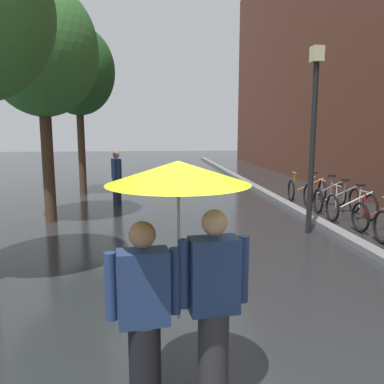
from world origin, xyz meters
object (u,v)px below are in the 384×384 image
(parked_bicycle_7, at_px, (307,190))
(street_lamp_post, at_px, (313,127))
(parked_bicycle_5, at_px, (336,200))
(street_tree_2, at_px, (78,72))
(pedestrian_walking_midground, at_px, (117,178))
(parked_bicycle_4, at_px, (352,207))
(street_tree_1, at_px, (41,51))
(parked_bicycle_3, at_px, (381,215))
(parked_bicycle_6, at_px, (324,194))
(couple_under_umbrella, at_px, (179,249))

(parked_bicycle_7, xyz_separation_m, street_lamp_post, (-1.54, -3.86, 2.00))
(parked_bicycle_5, bearing_deg, street_tree_2, 152.27)
(street_lamp_post, height_order, pedestrian_walking_midground, street_lamp_post)
(parked_bicycle_4, relative_size, pedestrian_walking_midground, 0.65)
(street_tree_1, xyz_separation_m, parked_bicycle_4, (7.62, -0.77, -3.79))
(parked_bicycle_3, bearing_deg, parked_bicycle_6, 89.58)
(parked_bicycle_3, relative_size, parked_bicycle_6, 1.02)
(parked_bicycle_6, bearing_deg, pedestrian_walking_midground, 171.75)
(parked_bicycle_4, height_order, parked_bicycle_7, same)
(parked_bicycle_3, xyz_separation_m, parked_bicycle_5, (-0.08, 2.01, 0.00))
(parked_bicycle_7, height_order, pedestrian_walking_midground, pedestrian_walking_midground)
(couple_under_umbrella, height_order, street_lamp_post, street_lamp_post)
(parked_bicycle_7, height_order, couple_under_umbrella, couple_under_umbrella)
(street_tree_1, bearing_deg, parked_bicycle_3, -13.11)
(parked_bicycle_4, xyz_separation_m, parked_bicycle_5, (0.08, 0.97, 0.00))
(parked_bicycle_5, distance_m, couple_under_umbrella, 8.78)
(parked_bicycle_3, xyz_separation_m, couple_under_umbrella, (-5.00, -5.20, 1.01))
(couple_under_umbrella, bearing_deg, street_tree_1, 111.62)
(street_tree_1, height_order, parked_bicycle_7, street_tree_1)
(parked_bicycle_3, height_order, parked_bicycle_6, same)
(parked_bicycle_4, bearing_deg, pedestrian_walking_midground, 155.00)
(parked_bicycle_6, bearing_deg, street_lamp_post, -120.31)
(parked_bicycle_5, xyz_separation_m, couple_under_umbrella, (-4.92, -7.21, 1.01))
(street_tree_1, relative_size, parked_bicycle_5, 5.08)
(parked_bicycle_6, height_order, couple_under_umbrella, couple_under_umbrella)
(parked_bicycle_4, xyz_separation_m, parked_bicycle_6, (0.17, 1.95, 0.00))
(street_tree_1, relative_size, parked_bicycle_3, 5.21)
(parked_bicycle_5, height_order, street_lamp_post, street_lamp_post)
(parked_bicycle_3, xyz_separation_m, parked_bicycle_4, (-0.15, 1.04, 0.00))
(street_tree_1, bearing_deg, pedestrian_walking_midground, 54.55)
(street_tree_1, height_order, parked_bicycle_4, street_tree_1)
(street_tree_1, relative_size, pedestrian_walking_midground, 3.47)
(parked_bicycle_4, height_order, street_lamp_post, street_lamp_post)
(couple_under_umbrella, bearing_deg, parked_bicycle_4, 52.14)
(street_tree_1, xyz_separation_m, couple_under_umbrella, (2.78, -7.01, -2.78))
(parked_bicycle_5, xyz_separation_m, parked_bicycle_7, (-0.09, 1.87, 0.00))
(street_tree_2, height_order, couple_under_umbrella, street_tree_2)
(parked_bicycle_3, bearing_deg, parked_bicycle_4, 98.39)
(parked_bicycle_4, relative_size, couple_under_umbrella, 0.52)
(street_lamp_post, bearing_deg, parked_bicycle_7, 68.23)
(parked_bicycle_3, height_order, parked_bicycle_4, same)
(parked_bicycle_5, bearing_deg, street_lamp_post, -129.42)
(parked_bicycle_6, bearing_deg, street_tree_2, 158.57)
(couple_under_umbrella, bearing_deg, parked_bicycle_5, 55.67)
(street_tree_1, bearing_deg, parked_bicycle_7, 15.24)
(parked_bicycle_7, bearing_deg, parked_bicycle_3, -87.55)
(street_tree_1, height_order, street_tree_2, street_tree_2)
(parked_bicycle_6, xyz_separation_m, street_lamp_post, (-1.73, -2.95, 2.00))
(parked_bicycle_3, relative_size, pedestrian_walking_midground, 0.67)
(parked_bicycle_7, bearing_deg, parked_bicycle_5, -87.26)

